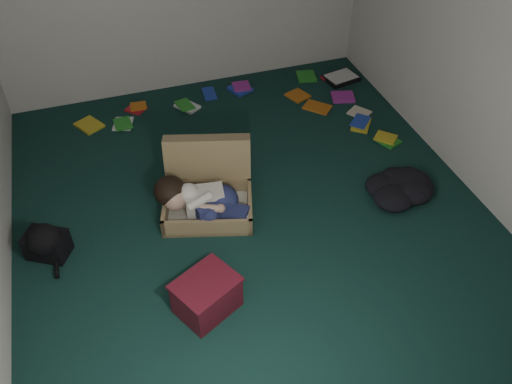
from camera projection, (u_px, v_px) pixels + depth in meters
floor at (251, 210)px, 4.77m from camera, size 4.50×4.50×0.00m
wall_front at (411, 341)px, 2.31m from camera, size 4.50×0.00×4.50m
wall_right at (485, 40)px, 4.36m from camera, size 0.00×4.50×4.50m
suitcase at (208, 188)px, 4.73m from camera, size 0.94×0.92×0.56m
person at (201, 200)px, 4.56m from camera, size 0.77×0.56×0.35m
maroon_bin at (207, 295)px, 3.90m from camera, size 0.55×0.51×0.30m
backpack at (47, 244)px, 4.32m from camera, size 0.50×0.47×0.24m
clothing_pile at (402, 189)px, 4.87m from camera, size 0.45×0.37×0.14m
paper_tray at (341, 78)px, 6.39m from camera, size 0.43×0.35×0.05m
book_scatter at (264, 105)px, 5.99m from camera, size 3.10×1.71×0.02m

